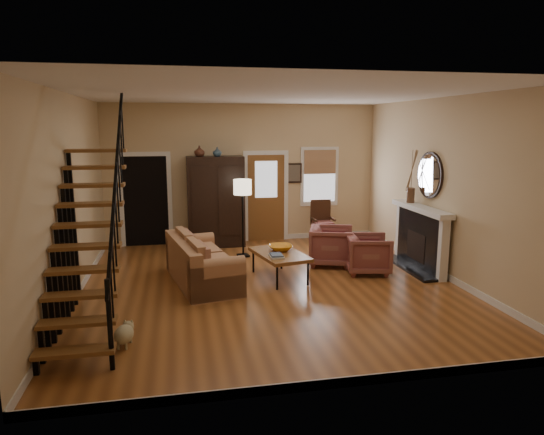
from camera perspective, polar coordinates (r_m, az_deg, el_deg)
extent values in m
plane|color=#9A5727|center=(8.65, -0.14, -8.01)|extent=(7.00, 7.00, 0.00)
plane|color=white|center=(8.21, -0.15, 14.36)|extent=(7.00, 7.00, 0.00)
cube|color=#D5B788|center=(11.71, -3.41, 5.15)|extent=(6.50, 0.04, 3.30)
cube|color=#D5B788|center=(8.30, -22.77, 2.07)|extent=(0.04, 7.00, 3.30)
cube|color=#D5B788|center=(9.44, 19.65, 3.22)|extent=(0.04, 7.00, 3.30)
cube|color=black|center=(11.85, -14.57, 1.96)|extent=(1.00, 0.36, 2.10)
cube|color=brown|center=(11.84, -0.72, 2.30)|extent=(0.90, 0.06, 2.10)
cube|color=silver|center=(12.09, 5.61, 4.81)|extent=(0.96, 0.06, 1.46)
cube|color=black|center=(9.99, 17.22, -2.52)|extent=(0.24, 1.60, 1.15)
cube|color=white|center=(9.84, 17.11, 1.00)|extent=(0.30, 1.95, 0.10)
cylinder|color=silver|center=(9.82, 17.99, 4.76)|extent=(0.05, 0.90, 0.90)
imported|color=#4C2619|center=(11.12, -8.54, 7.73)|extent=(0.24, 0.24, 0.25)
imported|color=#334C60|center=(11.15, -6.47, 7.68)|extent=(0.20, 0.20, 0.21)
imported|color=orange|center=(9.05, 1.00, -3.58)|extent=(0.44, 0.44, 0.11)
imported|color=maroon|center=(9.47, 11.26, -4.24)|extent=(0.96, 0.94, 0.74)
imported|color=maroon|center=(9.89, 7.00, -3.33)|extent=(1.09, 1.08, 0.79)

